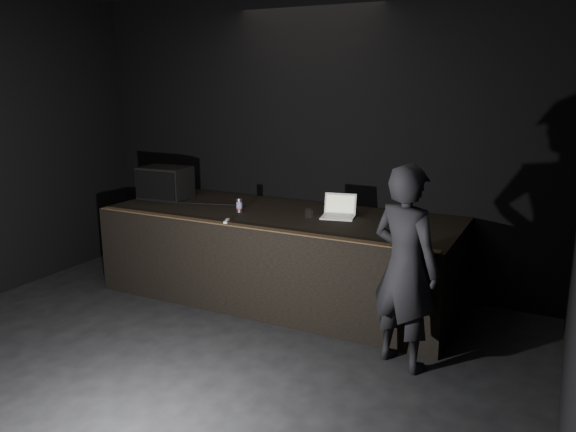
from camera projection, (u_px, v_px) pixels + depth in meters
The scene contains 11 objects.
ground at pixel (112, 416), 4.22m from camera, with size 7.00×7.00×0.00m, color black.
room_walls at pixel (89, 147), 3.74m from camera, with size 6.10×7.10×3.52m.
stage_riser at pixel (280, 255), 6.47m from camera, with size 4.00×1.50×1.00m, color black.
riser_lip at pixel (247, 227), 5.73m from camera, with size 3.92×0.10×0.01m, color brown.
stage_monitor at pixel (165, 183), 7.09m from camera, with size 0.63×0.48×0.40m.
cable at pixel (211, 204), 6.76m from camera, with size 0.02×0.02×0.84m, color black.
laptop at pixel (339, 211), 6.16m from camera, with size 0.41×0.38×0.24m.
beer_can at pixel (239, 205), 6.36m from camera, with size 0.07×0.07×0.16m.
plastic_cup at pixel (309, 214), 6.07m from camera, with size 0.09×0.09×0.11m, color white.
wii_remote at pixel (227, 221), 5.90m from camera, with size 0.04×0.16×0.03m, color white.
person at pixel (405, 268), 4.80m from camera, with size 0.66×0.43×1.80m, color black.
Camera 1 is at (2.88, -2.74, 2.45)m, focal length 35.00 mm.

